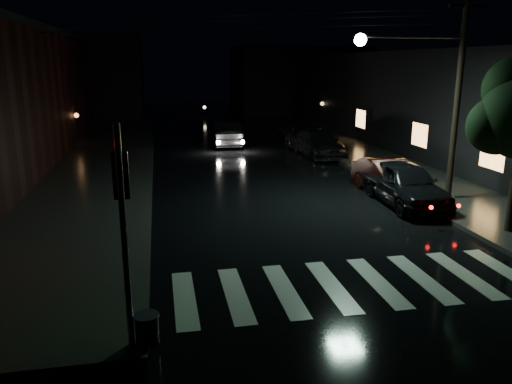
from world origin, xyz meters
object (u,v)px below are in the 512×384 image
parked_car_b (390,178)px  parked_car_c (319,143)px  oncoming_car (225,133)px  parked_car_a (406,184)px  parked_car_d (314,142)px

parked_car_b → parked_car_c: bearing=88.9°
parked_car_c → oncoming_car: (-4.90, 4.70, 0.07)m
parked_car_a → parked_car_b: bearing=92.1°
parked_car_d → oncoming_car: bearing=135.5°
parked_car_b → oncoming_car: bearing=108.2°
parked_car_b → parked_car_a: bearing=-91.1°
parked_car_b → oncoming_car: (-4.90, 13.98, 0.07)m
parked_car_b → parked_car_d: (0.00, 10.26, -0.09)m
parked_car_a → parked_car_c: size_ratio=0.96×
parked_car_a → parked_car_c: 10.64m
parked_car_a → parked_car_d: bearing=92.1°
parked_car_c → parked_car_d: 0.98m
parked_car_c → parked_car_b: bearing=-92.7°
parked_car_a → parked_car_d: size_ratio=1.04×
parked_car_a → oncoming_car: (-4.90, 15.34, -0.02)m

